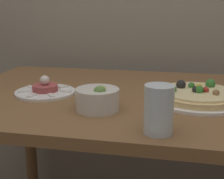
% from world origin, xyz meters
% --- Properties ---
extents(dining_table, '(1.25, 0.85, 0.80)m').
position_xyz_m(dining_table, '(0.00, 0.42, 0.69)').
color(dining_table, brown).
rests_on(dining_table, ground_plane).
extents(pizza_plate, '(0.33, 0.33, 0.06)m').
position_xyz_m(pizza_plate, '(0.28, 0.39, 0.81)').
color(pizza_plate, white).
rests_on(pizza_plate, dining_table).
extents(tartare_plate, '(0.22, 0.22, 0.07)m').
position_xyz_m(tartare_plate, '(-0.27, 0.37, 0.81)').
color(tartare_plate, white).
rests_on(tartare_plate, dining_table).
extents(small_bowl, '(0.14, 0.14, 0.08)m').
position_xyz_m(small_bowl, '(-0.03, 0.22, 0.83)').
color(small_bowl, silver).
rests_on(small_bowl, dining_table).
extents(drinking_glass, '(0.08, 0.08, 0.13)m').
position_xyz_m(drinking_glass, '(0.16, 0.08, 0.86)').
color(drinking_glass, silver).
rests_on(drinking_glass, dining_table).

